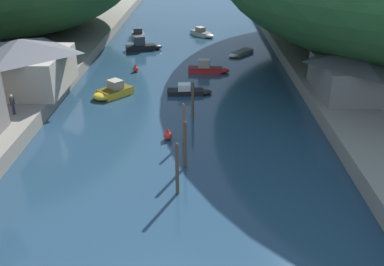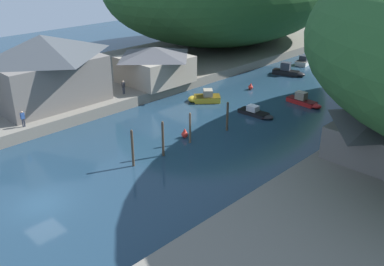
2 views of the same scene
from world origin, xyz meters
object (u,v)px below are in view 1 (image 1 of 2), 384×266
at_px(boathouse_shed, 23,64).
at_px(boat_navy_launch, 144,46).
at_px(boat_red_skiff, 209,69).
at_px(channel_buoy_far, 168,135).
at_px(boat_open_rowboat, 203,33).
at_px(boat_near_quay, 138,34).
at_px(boat_mid_channel, 189,91).
at_px(boat_far_upstream, 240,53).
at_px(channel_buoy_near, 136,69).
at_px(person_on_quay, 12,103).
at_px(boat_cabin_cruiser, 112,92).
at_px(right_bank_cottage, 355,71).

height_order(boathouse_shed, boat_navy_launch, boathouse_shed).
height_order(boat_red_skiff, boat_navy_launch, boat_navy_launch).
distance_m(boathouse_shed, channel_buoy_far, 16.25).
relative_size(boat_open_rowboat, boat_navy_launch, 0.89).
distance_m(boat_open_rowboat, boat_navy_launch, 11.64).
bearing_deg(boat_open_rowboat, boat_near_quay, -32.29).
relative_size(boat_open_rowboat, boat_mid_channel, 1.01).
relative_size(boat_far_upstream, boat_near_quay, 0.97).
bearing_deg(channel_buoy_near, boat_near_quay, 96.49).
distance_m(boat_far_upstream, boat_mid_channel, 15.86).
height_order(boat_far_upstream, person_on_quay, person_on_quay).
height_order(boat_far_upstream, boat_cabin_cruiser, boat_cabin_cruiser).
xyz_separation_m(boat_open_rowboat, channel_buoy_far, (-2.98, -35.30, -0.01)).
distance_m(boathouse_shed, boat_navy_launch, 20.95).
height_order(channel_buoy_far, person_on_quay, person_on_quay).
distance_m(boat_cabin_cruiser, channel_buoy_near, 8.02).
xyz_separation_m(right_bank_cottage, boat_mid_channel, (-14.90, 2.87, -2.98)).
relative_size(boathouse_shed, person_on_quay, 5.14).
bearing_deg(right_bank_cottage, boat_mid_channel, 169.10).
bearing_deg(person_on_quay, boat_open_rowboat, -21.07).
bearing_deg(boat_far_upstream, boat_open_rowboat, -27.63).
height_order(boat_mid_channel, channel_buoy_near, boat_mid_channel).
distance_m(boat_near_quay, channel_buoy_far, 34.93).
bearing_deg(boat_red_skiff, channel_buoy_near, -87.19).
bearing_deg(boat_far_upstream, boat_navy_launch, 29.02).
xyz_separation_m(right_bank_cottage, channel_buoy_near, (-21.19, 10.00, -2.93)).
bearing_deg(boat_navy_launch, boat_mid_channel, 3.82).
bearing_deg(boat_far_upstream, channel_buoy_near, 69.17).
distance_m(right_bank_cottage, channel_buoy_near, 23.61).
bearing_deg(boat_cabin_cruiser, channel_buoy_far, 165.77).
height_order(right_bank_cottage, boat_cabin_cruiser, right_bank_cottage).
distance_m(boathouse_shed, person_on_quay, 6.47).
relative_size(boathouse_shed, boat_red_skiff, 1.83).
bearing_deg(boat_open_rowboat, boat_navy_launch, 8.58).
height_order(right_bank_cottage, boat_near_quay, right_bank_cottage).
height_order(right_bank_cottage, person_on_quay, right_bank_cottage).
relative_size(boat_mid_channel, channel_buoy_far, 4.37).
relative_size(boat_far_upstream, boat_mid_channel, 0.96).
height_order(boat_far_upstream, boat_navy_launch, boat_navy_launch).
distance_m(boat_far_upstream, boat_open_rowboat, 11.59).
bearing_deg(right_bank_cottage, boat_near_quay, 130.56).
relative_size(right_bank_cottage, boat_red_skiff, 1.82).
distance_m(right_bank_cottage, boat_mid_channel, 15.46).
height_order(right_bank_cottage, channel_buoy_near, right_bank_cottage).
distance_m(right_bank_cottage, boat_navy_launch, 29.06).
bearing_deg(boathouse_shed, boat_navy_launch, 64.93).
distance_m(boat_red_skiff, channel_buoy_near, 8.34).
relative_size(boat_open_rowboat, channel_buoy_far, 4.41).
relative_size(boat_near_quay, channel_buoy_near, 4.73).
distance_m(boat_red_skiff, channel_buoy_far, 17.50).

